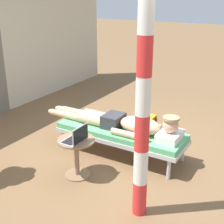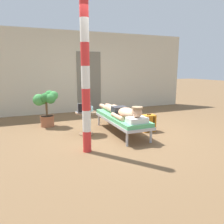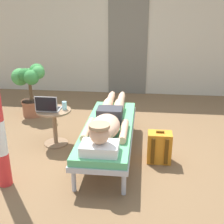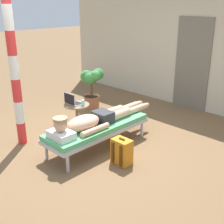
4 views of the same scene
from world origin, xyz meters
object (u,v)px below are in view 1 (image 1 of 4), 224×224
backpack (147,128)px  side_table (77,151)px  lounge_chair (121,133)px  person_reclining (126,123)px  porch_post (143,96)px  laptop (76,138)px  drink_glass (81,131)px

backpack → side_table: bearing=167.3°
lounge_chair → person_reclining: size_ratio=0.88×
person_reclining → backpack: 0.74m
lounge_chair → person_reclining: bearing=-90.0°
side_table → porch_post: 1.46m
lounge_chair → side_table: side_table is taller
backpack → porch_post: bearing=-157.8°
laptop → backpack: 1.59m
laptop → porch_post: 1.26m
lounge_chair → porch_post: (-1.06, -0.82, 1.00)m
lounge_chair → person_reclining: 0.19m
laptop → lounge_chair: bearing=-10.5°
person_reclining → side_table: (-0.80, 0.28, -0.16)m
side_table → backpack: bearing=-12.7°
lounge_chair → porch_post: porch_post is taller
side_table → drink_glass: bearing=10.4°
person_reclining → porch_post: bearing=-144.8°
side_table → porch_post: bearing=-104.5°
porch_post → side_table: bearing=75.5°
backpack → person_reclining: bearing=176.3°
lounge_chair → laptop: (-0.86, 0.16, 0.24)m
drink_glass → side_table: bearing=-169.6°
drink_glass → person_reclining: bearing=-25.8°
person_reclining → side_table: bearing=160.3°
side_table → laptop: bearing=-139.5°
laptop → drink_glass: 0.22m
person_reclining → laptop: (-0.86, 0.23, 0.06)m
drink_glass → backpack: size_ratio=0.27×
lounge_chair → laptop: 0.90m
person_reclining → drink_glass: 0.72m
lounge_chair → backpack: backpack is taller
person_reclining → laptop: laptop is taller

